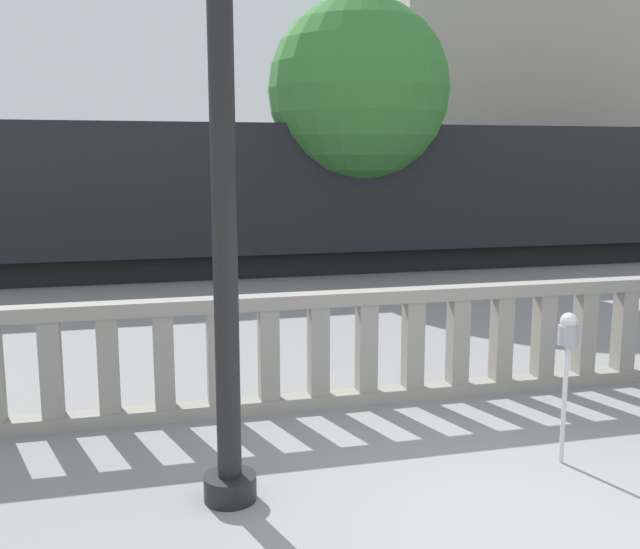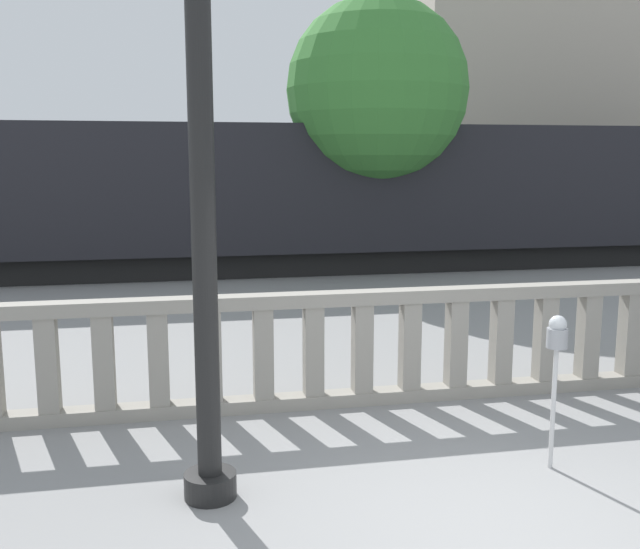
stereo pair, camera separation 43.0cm
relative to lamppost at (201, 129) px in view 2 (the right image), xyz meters
The scene contains 7 objects.
ground_plane 3.61m from the lamppost, 27.06° to the right, with size 160.00×160.00×0.00m, color gray.
balustrade 3.51m from the lamppost, 43.34° to the left, with size 12.18×0.24×1.24m.
lamppost is the anchor object (origin of this frame).
parking_meter 3.39m from the lamppost, ahead, with size 0.17×0.17×1.34m.
train_near 12.11m from the lamppost, 68.21° to the left, with size 24.76×2.71×3.96m.
building_block 25.39m from the lamppost, 56.04° to the left, with size 12.98×9.63×10.27m.
tree_left 11.31m from the lamppost, 67.83° to the left, with size 4.06×4.06×6.15m.
Camera 2 is at (-2.15, -4.30, 2.64)m, focal length 40.00 mm.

